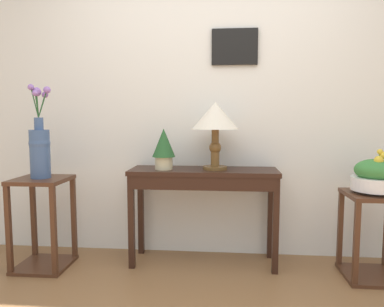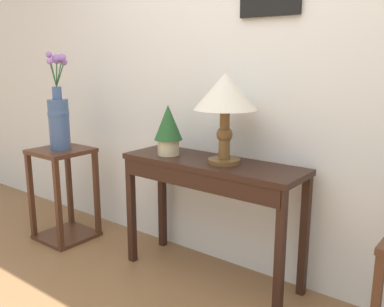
% 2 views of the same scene
% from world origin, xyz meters
% --- Properties ---
extents(back_wall_with_art, '(9.00, 0.13, 2.80)m').
position_xyz_m(back_wall_with_art, '(0.00, 1.58, 1.40)').
color(back_wall_with_art, silver).
rests_on(back_wall_with_art, ground).
extents(console_table, '(1.16, 0.38, 0.77)m').
position_xyz_m(console_table, '(-0.05, 1.28, 0.65)').
color(console_table, black).
rests_on(console_table, ground).
extents(table_lamp, '(0.36, 0.36, 0.52)m').
position_xyz_m(table_lamp, '(0.04, 1.30, 1.16)').
color(table_lamp, brown).
rests_on(table_lamp, console_table).
extents(potted_plant_on_console, '(0.18, 0.18, 0.32)m').
position_xyz_m(potted_plant_on_console, '(-0.36, 1.26, 0.94)').
color(potted_plant_on_console, beige).
rests_on(potted_plant_on_console, console_table).
extents(pedestal_stand_left, '(0.39, 0.39, 0.71)m').
position_xyz_m(pedestal_stand_left, '(-1.28, 1.10, 0.35)').
color(pedestal_stand_left, '#472819').
rests_on(pedestal_stand_left, ground).
extents(flower_vase_tall_left, '(0.17, 0.16, 0.71)m').
position_xyz_m(flower_vase_tall_left, '(-1.28, 1.10, 0.95)').
color(flower_vase_tall_left, '#3D5684').
rests_on(flower_vase_tall_left, pedestal_stand_left).
extents(pedestal_stand_right, '(0.39, 0.39, 0.63)m').
position_xyz_m(pedestal_stand_right, '(1.19, 1.14, 0.32)').
color(pedestal_stand_right, '#472819').
rests_on(pedestal_stand_right, ground).
extents(planter_bowl_wide_right, '(0.33, 0.33, 0.32)m').
position_xyz_m(planter_bowl_wide_right, '(1.19, 1.14, 0.76)').
color(planter_bowl_wide_right, silver).
rests_on(planter_bowl_wide_right, pedestal_stand_right).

